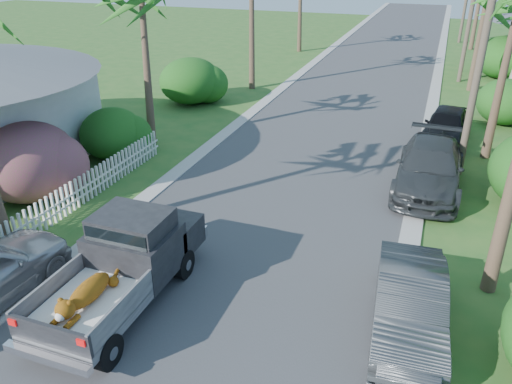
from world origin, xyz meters
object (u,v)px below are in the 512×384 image
at_px(utility_pole_c, 473,4).
at_px(pickup_truck, 129,258).
at_px(parked_car_rf, 446,125).
at_px(parked_car_rn, 409,306).
at_px(parked_car_rm, 429,168).
at_px(utility_pole_b, 483,48).

bearing_deg(utility_pole_c, pickup_truck, -106.43).
xyz_separation_m(parked_car_rf, utility_pole_c, (0.60, 11.52, 3.88)).
height_order(parked_car_rn, parked_car_rm, parked_car_rm).
relative_size(parked_car_rf, utility_pole_c, 0.47).
distance_m(parked_car_rm, parked_car_rf, 5.20).
height_order(parked_car_rn, utility_pole_c, utility_pole_c).
distance_m(pickup_truck, utility_pole_c, 26.65).
bearing_deg(parked_car_rn, utility_pole_c, 82.95).
bearing_deg(parked_car_rf, pickup_truck, -109.20).
height_order(pickup_truck, parked_car_rn, pickup_truck).
xyz_separation_m(parked_car_rm, utility_pole_b, (1.05, 1.70, 3.83)).
bearing_deg(utility_pole_b, parked_car_rn, -96.55).
height_order(parked_car_rf, utility_pole_c, utility_pole_c).
xyz_separation_m(pickup_truck, parked_car_rf, (6.87, 13.81, -0.29)).
bearing_deg(parked_car_rm, utility_pole_c, 87.39).
relative_size(pickup_truck, parked_car_rf, 1.22).
bearing_deg(parked_car_rf, parked_car_rn, -84.89).
height_order(parked_car_rm, utility_pole_c, utility_pole_c).
bearing_deg(utility_pole_c, utility_pole_b, -90.00).
height_order(pickup_truck, utility_pole_c, utility_pole_c).
relative_size(parked_car_rn, utility_pole_b, 0.46).
distance_m(pickup_truck, parked_car_rf, 15.43).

